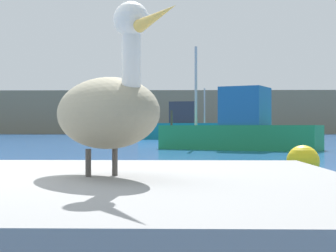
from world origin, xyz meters
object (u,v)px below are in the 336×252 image
object	(u,v)px
pelican	(107,109)
mooring_buoy	(303,162)
fishing_boat_green	(241,129)
fishing_boat_teal	(181,126)

from	to	relation	value
pelican	mooring_buoy	world-z (taller)	pelican
pelican	fishing_boat_green	world-z (taller)	fishing_boat_green
fishing_boat_green	fishing_boat_teal	xyz separation A→B (m)	(-2.55, 19.16, 0.13)
fishing_boat_teal	mooring_buoy	distance (m)	31.98
fishing_boat_green	mooring_buoy	distance (m)	12.75
pelican	mooring_buoy	distance (m)	8.03
pelican	fishing_boat_green	distance (m)	20.46
pelican	fishing_boat_green	bearing A→B (deg)	140.69
pelican	fishing_boat_teal	size ratio (longest dim) A/B	0.17
pelican	mooring_buoy	bearing A→B (deg)	129.00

